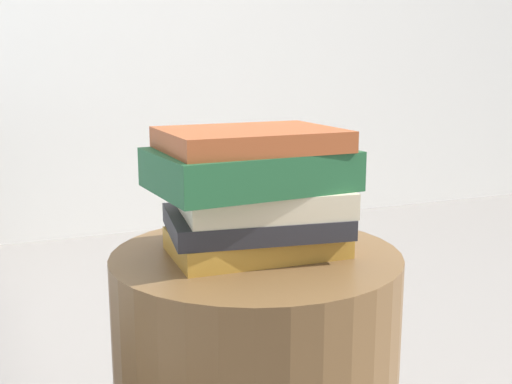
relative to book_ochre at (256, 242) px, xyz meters
The scene contains 5 objects.
book_ochre is the anchor object (origin of this frame).
book_charcoal 0.03m from the book_ochre, 137.20° to the left, with size 0.27×0.19×0.03m, color #28282D.
book_cream 0.07m from the book_ochre, 12.97° to the right, with size 0.25×0.18×0.04m, color beige.
book_forest 0.12m from the book_ochre, 159.93° to the right, with size 0.29×0.20×0.06m, color #1E512D.
book_rust 0.16m from the book_ochre, behind, with size 0.26×0.20×0.03m, color #994723.
Camera 1 is at (-0.36, -0.89, 0.77)m, focal length 44.65 mm.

